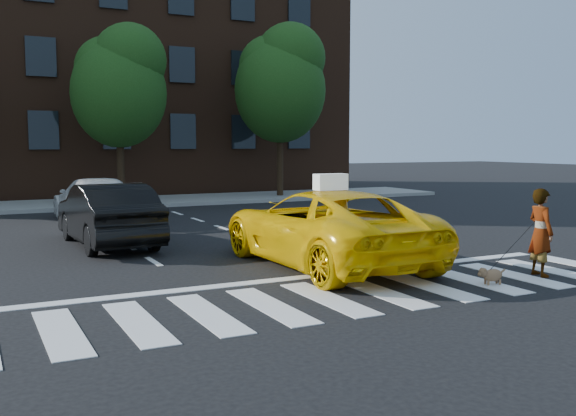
{
  "coord_description": "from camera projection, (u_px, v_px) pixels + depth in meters",
  "views": [
    {
      "loc": [
        -5.02,
        -8.55,
        2.43
      ],
      "look_at": [
        0.97,
        3.31,
        1.1
      ],
      "focal_mm": 40.0,
      "sensor_mm": 36.0,
      "label": 1
    }
  ],
  "objects": [
    {
      "name": "ground",
      "position": [
        328.0,
        299.0,
        10.09
      ],
      "size": [
        120.0,
        120.0,
        0.0
      ],
      "primitive_type": "plane",
      "color": "black",
      "rests_on": "ground"
    },
    {
      "name": "crosswalk",
      "position": [
        328.0,
        299.0,
        10.09
      ],
      "size": [
        13.0,
        2.4,
        0.01
      ],
      "primitive_type": "cube",
      "color": "silver",
      "rests_on": "ground"
    },
    {
      "name": "stop_line",
      "position": [
        283.0,
        279.0,
        11.51
      ],
      "size": [
        12.0,
        0.3,
        0.01
      ],
      "primitive_type": "cube",
      "color": "silver",
      "rests_on": "ground"
    },
    {
      "name": "sidewalk_far",
      "position": [
        106.0,
        203.0,
        25.62
      ],
      "size": [
        30.0,
        4.0,
        0.15
      ],
      "primitive_type": "cube",
      "color": "slate",
      "rests_on": "ground"
    },
    {
      "name": "building",
      "position": [
        73.0,
        71.0,
        31.69
      ],
      "size": [
        26.0,
        10.0,
        12.0
      ],
      "primitive_type": "cube",
      "color": "#3F2416",
      "rests_on": "ground"
    },
    {
      "name": "tree_mid",
      "position": [
        119.0,
        81.0,
        24.94
      ],
      "size": [
        3.69,
        3.69,
        7.1
      ],
      "color": "black",
      "rests_on": "ground"
    },
    {
      "name": "tree_right",
      "position": [
        281.0,
        79.0,
        28.04
      ],
      "size": [
        4.0,
        4.0,
        7.7
      ],
      "color": "black",
      "rests_on": "ground"
    },
    {
      "name": "taxi",
      "position": [
        325.0,
        227.0,
        12.86
      ],
      "size": [
        2.59,
        5.52,
        1.53
      ],
      "primitive_type": "imported",
      "rotation": [
        0.0,
        0.0,
        3.15
      ],
      "color": "#F5BF05",
      "rests_on": "ground"
    },
    {
      "name": "black_sedan",
      "position": [
        108.0,
        215.0,
        15.33
      ],
      "size": [
        1.77,
        4.59,
        1.49
      ],
      "primitive_type": "imported",
      "rotation": [
        0.0,
        0.0,
        3.18
      ],
      "color": "black",
      "rests_on": "ground"
    },
    {
      "name": "white_suv",
      "position": [
        95.0,
        200.0,
        20.08
      ],
      "size": [
        2.13,
        4.84,
        1.38
      ],
      "primitive_type": "imported",
      "rotation": [
        0.0,
        0.0,
        3.18
      ],
      "color": "silver",
      "rests_on": "ground"
    },
    {
      "name": "woman",
      "position": [
        541.0,
        232.0,
        11.78
      ],
      "size": [
        0.5,
        0.66,
        1.62
      ],
      "primitive_type": "imported",
      "rotation": [
        0.0,
        0.0,
        1.37
      ],
      "color": "#999999",
      "rests_on": "ground"
    },
    {
      "name": "dog",
      "position": [
        491.0,
        275.0,
        11.06
      ],
      "size": [
        0.54,
        0.27,
        0.31
      ],
      "rotation": [
        0.0,
        0.0,
        -0.19
      ],
      "color": "olive",
      "rests_on": "ground"
    },
    {
      "name": "taxi_sign",
      "position": [
        331.0,
        182.0,
        12.59
      ],
      "size": [
        0.65,
        0.29,
        0.32
      ],
      "primitive_type": "cube",
      "rotation": [
        0.0,
        0.0,
        3.15
      ],
      "color": "white",
      "rests_on": "taxi"
    }
  ]
}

